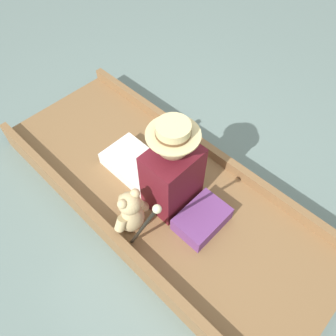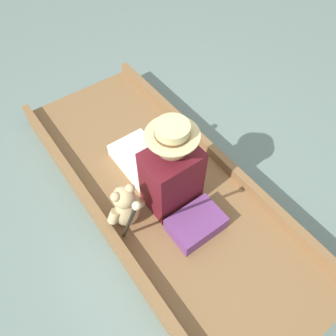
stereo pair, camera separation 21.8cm
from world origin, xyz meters
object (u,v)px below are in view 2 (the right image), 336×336
seated_person (164,169)px  teddy_bear (126,207)px  wine_glass (179,126)px  walking_cane (130,221)px

seated_person → teddy_bear: bearing=176.7°
wine_glass → walking_cane: walking_cane is taller
teddy_bear → walking_cane: bearing=-109.7°
wine_glass → teddy_bear: bearing=-151.6°
seated_person → walking_cane: size_ratio=0.99×
wine_glass → walking_cane: 1.12m
wine_glass → seated_person: bearing=-138.1°
seated_person → teddy_bear: size_ratio=1.97×
seated_person → teddy_bear: seated_person is taller
seated_person → teddy_bear: 0.37m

